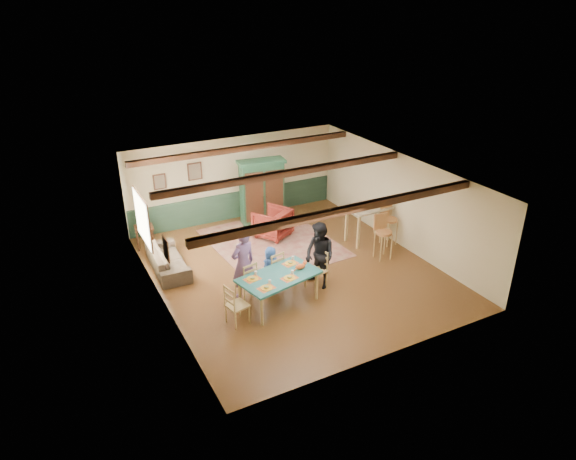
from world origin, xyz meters
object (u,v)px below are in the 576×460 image
end_table (145,237)px  bar_stool_left (383,237)px  person_man (243,264)px  person_child (271,266)px  dining_chair_far_right (273,268)px  armchair (273,223)px  table_lamp (142,218)px  dining_chair_end_left (237,304)px  dining_chair_end_right (316,270)px  cat (300,266)px  bar_stool_right (389,224)px  sofa (168,259)px  armoire (262,192)px  counter_table (368,224)px  dining_table (279,290)px  dining_chair_far_left (246,279)px  person_woman (320,256)px

end_table → bar_stool_left: 6.84m
person_man → person_child: person_man is taller
person_man → bar_stool_left: person_man is taller
dining_chair_far_right → armchair: bearing=-128.5°
person_child → table_lamp: 4.30m
end_table → table_lamp: 0.61m
dining_chair_end_left → dining_chair_end_right: (2.34, 0.52, 0.00)m
dining_chair_end_left → cat: dining_chair_end_left is taller
cat → bar_stool_right: size_ratio=0.30×
dining_chair_end_right → sofa: (-3.04, 2.63, -0.20)m
dining_chair_far_right → end_table: bearing=-70.2°
cat → armoire: (1.10, 4.50, 0.17)m
end_table → table_lamp: (0.00, 0.00, 0.61)m
armoire → counter_table: (2.20, -2.67, -0.50)m
table_lamp → bar_stool_right: (6.40, -3.12, -0.30)m
bar_stool_right → bar_stool_left: bearing=-140.1°
dining_table → armoire: bearing=69.6°
dining_chair_far_left → end_table: size_ratio=1.55×
dining_chair_far_right → person_man: person_man is taller
table_lamp → counter_table: (5.97, -2.66, -0.39)m
armchair → bar_stool_left: bearing=98.2°
person_child → armchair: person_child is taller
sofa → dining_chair_far_right: bearing=-131.7°
sofa → bar_stool_right: size_ratio=1.64×
person_man → armoire: armoire is taller
sofa → bar_stool_right: (6.18, -1.50, 0.33)m
armoire → sofa: (-3.56, -1.64, -0.74)m
end_table → dining_chair_far_left: bearing=-68.5°
dining_chair_far_right → armoire: 4.01m
person_woman → sofa: bearing=-142.2°
dining_chair_far_left → armchair: size_ratio=1.02×
dining_chair_end_left → person_man: bearing=-43.2°
person_child → table_lamp: bearing=-69.8°
dining_table → cat: 0.76m
person_woman → sofa: size_ratio=0.84×
sofa → end_table: (-0.22, 1.62, 0.02)m
armchair → end_table: (-3.60, 1.08, -0.12)m
bar_stool_left → armchair: bearing=132.3°
armoire → bar_stool_right: bearing=-42.5°
dining_chair_far_left → bar_stool_left: (4.17, 0.09, 0.14)m
person_woman → armoire: size_ratio=0.83×
dining_chair_end_right → counter_table: counter_table is taller
armoire → bar_stool_left: size_ratio=1.64×
person_man → sofa: size_ratio=0.88×
dining_chair_far_left → dining_table: bearing=119.1°
dining_table → sofa: size_ratio=0.91×
dining_table → dining_chair_end_right: dining_chair_end_right is taller
dining_chair_end_right → bar_stool_left: 2.48m
person_man → bar_stool_right: person_man is taller
person_child → bar_stool_left: bearing=164.6°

